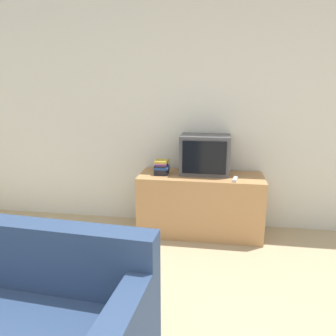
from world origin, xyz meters
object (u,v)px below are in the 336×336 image
(television, at_px, (205,154))
(book_stack, at_px, (162,168))
(remote_on_stand, at_px, (235,179))
(tv_stand, at_px, (200,204))

(television, height_order, book_stack, television)
(remote_on_stand, bearing_deg, book_stack, 169.89)
(book_stack, bearing_deg, tv_stand, 0.92)
(television, xyz_separation_m, remote_on_stand, (0.33, -0.24, -0.20))
(tv_stand, xyz_separation_m, television, (0.03, 0.09, 0.56))
(book_stack, distance_m, remote_on_stand, 0.82)
(television, relative_size, remote_on_stand, 3.16)
(book_stack, height_order, remote_on_stand, book_stack)
(tv_stand, height_order, book_stack, book_stack)
(tv_stand, relative_size, book_stack, 6.56)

